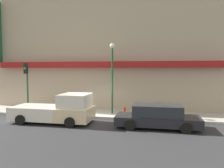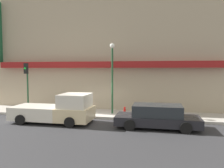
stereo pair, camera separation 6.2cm
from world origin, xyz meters
name	(u,v)px [view 2 (the right image)]	position (x,y,z in m)	size (l,w,h in m)	color
ground_plane	(94,119)	(0.00, 0.00, 0.00)	(80.00, 80.00, 0.00)	#2D2D30
sidewalk	(99,114)	(0.00, 1.46, 0.09)	(36.00, 2.93, 0.18)	#ADA89E
building	(107,50)	(-0.01, 4.41, 5.18)	(19.80, 3.80, 10.38)	tan
pickup_truck	(58,110)	(-2.00, -1.43, 0.81)	(5.24, 2.29, 1.89)	beige
parked_car	(157,117)	(4.32, -1.43, 0.67)	(4.88, 2.08, 1.37)	black
fire_hydrant	(125,111)	(2.07, 0.73, 0.49)	(0.16, 0.16, 0.63)	red
street_lamp	(112,70)	(1.05, 1.33, 3.44)	(0.36, 0.36, 5.16)	#1E4728
traffic_light	(27,78)	(-5.51, 0.67, 2.75)	(0.28, 0.42, 3.74)	#1E4728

